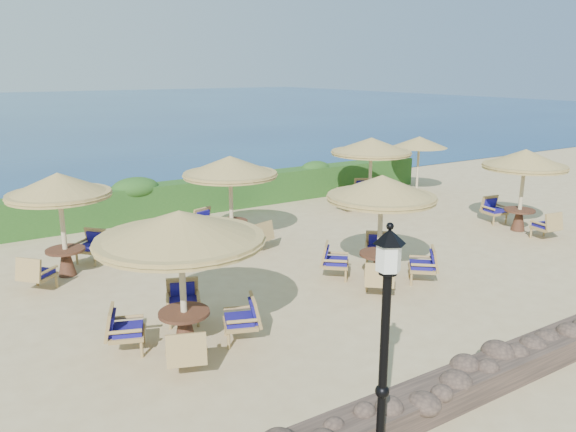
{
  "coord_description": "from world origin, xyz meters",
  "views": [
    {
      "loc": [
        -9.11,
        -11.42,
        5.09
      ],
      "look_at": [
        -1.4,
        0.78,
        1.3
      ],
      "focal_mm": 35.0,
      "sensor_mm": 36.0,
      "label": 1
    }
  ],
  "objects": [
    {
      "name": "extra_parasol",
      "position": [
        7.8,
        5.2,
        2.17
      ],
      "size": [
        2.3,
        2.3,
        2.41
      ],
      "color": "beige",
      "rests_on": "ground"
    },
    {
      "name": "sea",
      "position": [
        0.0,
        70.0,
        0.0
      ],
      "size": [
        160.0,
        160.0,
        0.0
      ],
      "primitive_type": "plane",
      "color": "navy",
      "rests_on": "ground"
    },
    {
      "name": "hedge",
      "position": [
        0.0,
        7.2,
        0.6
      ],
      "size": [
        18.0,
        0.9,
        1.2
      ],
      "primitive_type": "cube",
      "color": "#1C4315",
      "rests_on": "ground"
    },
    {
      "name": "ground",
      "position": [
        0.0,
        0.0,
        0.0
      ],
      "size": [
        120.0,
        120.0,
        0.0
      ],
      "primitive_type": "plane",
      "color": "tan",
      "rests_on": "ground"
    },
    {
      "name": "cafe_set_4",
      "position": [
        -1.91,
        3.12,
        2.01
      ],
      "size": [
        2.79,
        2.88,
        2.65
      ],
      "color": "beige",
      "rests_on": "ground"
    },
    {
      "name": "cafe_set_0",
      "position": [
        -5.59,
        -2.21,
        1.9
      ],
      "size": [
        3.11,
        3.11,
        2.65
      ],
      "color": "beige",
      "rests_on": "ground"
    },
    {
      "name": "cafe_set_2",
      "position": [
        6.57,
        -0.6,
        1.97
      ],
      "size": [
        2.62,
        2.87,
        2.65
      ],
      "color": "beige",
      "rests_on": "ground"
    },
    {
      "name": "cafe_set_3",
      "position": [
        -6.68,
        2.92,
        1.95
      ],
      "size": [
        2.54,
        2.52,
        2.65
      ],
      "color": "beige",
      "rests_on": "ground"
    },
    {
      "name": "cafe_set_1",
      "position": [
        -0.21,
        -1.53,
        1.78
      ],
      "size": [
        2.66,
        2.66,
        2.65
      ],
      "color": "beige",
      "rests_on": "ground"
    },
    {
      "name": "cafe_set_5",
      "position": [
        4.5,
        4.35,
        1.95
      ],
      "size": [
        2.99,
        2.99,
        2.65
      ],
      "color": "beige",
      "rests_on": "ground"
    },
    {
      "name": "stone_wall",
      "position": [
        0.0,
        -6.2,
        0.22
      ],
      "size": [
        15.0,
        0.65,
        0.44
      ],
      "primitive_type": "cube",
      "color": "brown",
      "rests_on": "ground"
    },
    {
      "name": "lamp_post",
      "position": [
        -4.8,
        -6.8,
        1.55
      ],
      "size": [
        0.44,
        0.44,
        3.31
      ],
      "color": "black",
      "rests_on": "ground"
    }
  ]
}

